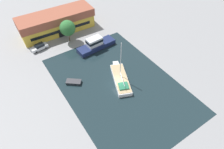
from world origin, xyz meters
name	(u,v)px	position (x,y,z in m)	size (l,w,h in m)	color
ground_plane	(118,84)	(0.00, 0.00, 0.00)	(440.00, 440.00, 0.00)	gray
water_canal	(118,84)	(0.00, 0.00, 0.00)	(24.78, 36.92, 0.01)	#19282D
warehouse_building	(57,22)	(-2.77, 29.61, 3.12)	(23.19, 8.36, 6.16)	gold
quay_tree_near_building	(68,28)	(-2.16, 22.49, 4.49)	(4.51, 4.51, 6.76)	brown
parked_car	(39,47)	(-11.03, 23.56, 0.85)	(4.99, 2.57, 1.68)	silver
sailboat_moored	(121,79)	(1.13, 0.72, 0.62)	(6.78, 11.30, 10.86)	white
motor_cruiser	(96,45)	(2.63, 15.09, 1.29)	(11.57, 4.20, 3.60)	#19234C
small_dinghy	(74,82)	(-8.72, 6.30, 0.36)	(3.83, 3.55, 0.70)	#23282D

